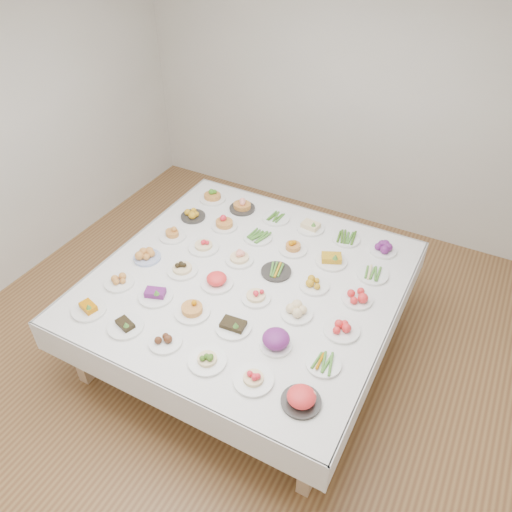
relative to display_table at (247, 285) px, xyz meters
The scene contains 38 objects.
room_envelope 1.16m from the display_table, 89.07° to the right, with size 5.02×5.02×2.81m.
display_table is the anchor object (origin of this frame).
dish_0 1.22m from the display_table, 134.74° to the right, with size 0.25×0.25×0.11m.
dish_1 1.01m from the display_table, 120.46° to the right, with size 0.26×0.26×0.11m.
dish_2 0.88m from the display_table, 101.63° to the right, with size 0.23×0.23×0.10m.
dish_3 0.88m from the display_table, 78.64° to the right, with size 0.25×0.25×0.13m.
dish_4 1.00m from the display_table, 58.69° to the right, with size 0.26×0.26×0.13m.
dish_5 1.21m from the display_table, 45.00° to the right, with size 0.25×0.25×0.15m.
dish_6 1.01m from the display_table, 148.58° to the right, with size 0.23×0.23×0.09m.
dish_7 0.74m from the display_table, 135.07° to the right, with size 0.26×0.26×0.12m.
dish_8 0.57m from the display_table, 108.33° to the right, with size 0.27×0.26×0.15m.
dish_9 0.55m from the display_table, 71.61° to the right, with size 0.26×0.26×0.11m.
dish_10 0.74m from the display_table, 45.26° to the right, with size 0.23×0.23×0.13m.
dish_11 1.01m from the display_table, 30.86° to the right, with size 0.23×0.23×0.06m.
dish_12 0.89m from the display_table, 168.77° to the right, with size 0.24×0.24×0.11m.
dish_13 0.55m from the display_table, 161.73° to the right, with size 0.25×0.25×0.12m.
dish_14 0.28m from the display_table, 137.42° to the right, with size 0.26×0.26×0.14m.
dish_15 0.27m from the display_table, 44.88° to the right, with size 0.22×0.22×0.12m.
dish_16 0.55m from the display_table, 18.62° to the right, with size 0.24×0.24×0.11m.
dish_17 0.89m from the display_table, 11.44° to the right, with size 0.25×0.25×0.11m.
dish_18 0.88m from the display_table, 168.34° to the left, with size 0.23×0.23×0.12m.
dish_19 0.56m from the display_table, 161.90° to the left, with size 0.26×0.26×0.14m.
dish_20 0.27m from the display_table, 134.52° to the left, with size 0.23×0.23×0.14m.
dish_21 0.26m from the display_table, 45.96° to the left, with size 0.24×0.24×0.06m.
dish_22 0.54m from the display_table, 18.26° to the left, with size 0.23×0.23×0.09m.
dish_23 0.88m from the display_table, 11.89° to the left, with size 0.23×0.23×0.11m.
dish_24 1.01m from the display_table, 148.99° to the left, with size 0.22×0.22×0.10m.
dish_25 0.75m from the display_table, 135.09° to the left, with size 0.23×0.23×0.14m.
dish_26 0.55m from the display_table, 108.92° to the left, with size 0.25×0.25×0.06m.
dish_27 0.55m from the display_table, 71.71° to the left, with size 0.24×0.24×0.12m.
dish_28 0.73m from the display_table, 44.88° to the left, with size 0.26×0.26×0.12m.
dish_29 1.01m from the display_table, 30.26° to the left, with size 0.25×0.25×0.06m.
dish_30 1.23m from the display_table, 135.07° to the left, with size 0.25×0.25×0.15m.
dish_31 1.01m from the display_table, 121.66° to the left, with size 0.24×0.24×0.14m.
dish_32 0.88m from the display_table, 101.22° to the left, with size 0.25×0.25×0.06m.
dish_33 0.89m from the display_table, 78.44° to the left, with size 0.25×0.25×0.11m.
dish_34 1.00m from the display_table, 58.90° to the left, with size 0.25×0.24×0.06m.
dish_35 1.21m from the display_table, 45.07° to the left, with size 0.22×0.22×0.10m.
Camera 1 is at (1.47, -2.43, 3.39)m, focal length 35.00 mm.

